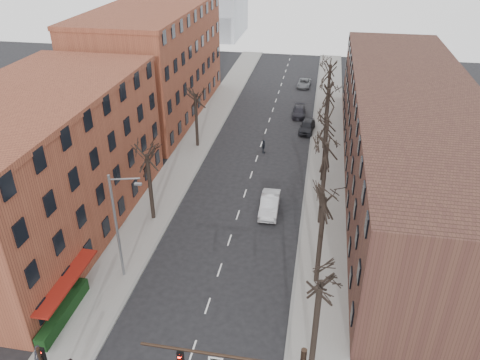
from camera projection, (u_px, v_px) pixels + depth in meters
The scene contains 21 objects.
sidewalk_left at pixel (197, 142), 58.08m from camera, with size 4.00×90.00×0.15m, color gray.
sidewalk_right at pixel (327, 152), 55.59m from camera, with size 4.00×90.00×0.15m, color gray.
building_left_near at pixel (40, 169), 39.27m from camera, with size 12.00×26.00×12.00m, color brown.
building_left_far at pixel (154, 64), 63.63m from camera, with size 12.00×28.00×14.00m, color brown.
building_right at pixel (410, 136), 47.65m from camera, with size 12.00×50.00×10.00m, color #4A2C22.
awning_left at pixel (73, 309), 33.47m from camera, with size 1.20×7.00×0.15m, color maroon.
hedge at pixel (63, 312), 32.31m from camera, with size 0.80×6.00×1.00m, color black.
tree_right_b at pixel (316, 282), 35.98m from camera, with size 5.20×5.20×10.80m, color black, non-canonical shape.
tree_right_c at pixel (319, 223), 42.84m from camera, with size 5.20×5.20×11.60m, color black, non-canonical shape.
tree_right_d at pixel (322, 181), 49.69m from camera, with size 5.20×5.20×10.00m, color black, non-canonical shape.
tree_right_e at pixel (324, 149), 56.55m from camera, with size 5.20×5.20×10.80m, color black, non-canonical shape.
tree_right_f at pixel (325, 124), 63.41m from camera, with size 5.20×5.20×11.60m, color black, non-canonical shape.
tree_left_a at pixel (154, 219), 43.48m from camera, with size 5.20×5.20×9.50m, color black, non-canonical shape.
tree_left_b at pixel (198, 146), 57.19m from camera, with size 5.20×5.20×9.50m, color black, non-canonical shape.
streetlight at pixel (118, 223), 34.07m from camera, with size 2.45×0.22×9.03m.
silver_sedan at pixel (270, 204), 44.18m from camera, with size 1.69×4.85×1.60m, color #AFB1B7.
parked_car_near at pixel (307, 126), 60.75m from camera, with size 1.78×4.42×1.50m, color black.
parked_car_mid at pixel (299, 112), 65.57m from camera, with size 1.75×4.30×1.25m, color black.
parked_car_far at pixel (304, 83), 76.96m from camera, with size 2.00×4.34×1.21m, color slate.
pedestrian_a at pixel (40, 358), 28.42m from camera, with size 0.69×0.45×1.89m, color black.
pedestrian_crossing at pixel (264, 147), 55.19m from camera, with size 0.98×0.41×1.66m, color black.
Camera 1 is at (6.74, -16.10, 24.49)m, focal length 35.00 mm.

